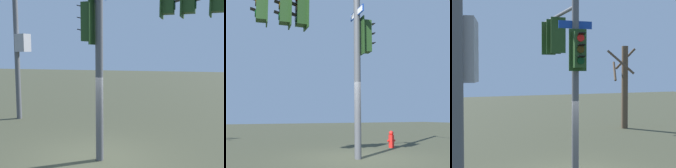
{
  "view_description": "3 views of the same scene",
  "coord_description": "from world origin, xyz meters",
  "views": [
    {
      "loc": [
        2.39,
        -7.68,
        3.23
      ],
      "look_at": [
        0.66,
        -0.42,
        2.37
      ],
      "focal_mm": 44.67,
      "sensor_mm": 36.0,
      "label": 1
    },
    {
      "loc": [
        4.6,
        7.85,
        1.39
      ],
      "look_at": [
        0.67,
        -0.37,
        2.46
      ],
      "focal_mm": 43.44,
      "sensor_mm": 36.0,
      "label": 2
    },
    {
      "loc": [
        -9.2,
        4.61,
        3.35
      ],
      "look_at": [
        0.2,
        0.45,
        3.04
      ],
      "focal_mm": 53.1,
      "sensor_mm": 36.0,
      "label": 3
    }
  ],
  "objects": [
    {
      "name": "ground_plane",
      "position": [
        0.0,
        0.0,
        0.0
      ],
      "size": [
        80.0,
        80.0,
        0.0
      ],
      "primitive_type": "plane",
      "color": "#393C2B"
    },
    {
      "name": "main_signal_pole_assembly",
      "position": [
        1.15,
        0.09,
        5.06
      ],
      "size": [
        4.48,
        3.24,
        9.98
      ],
      "rotation": [
        0.0,
        0.0,
        6.19
      ],
      "color": "#4C4F54",
      "rests_on": "ground"
    },
    {
      "name": "fire_hydrant",
      "position": [
        -2.71,
        -2.02,
        0.34
      ],
      "size": [
        0.38,
        0.24,
        0.73
      ],
      "color": "red",
      "rests_on": "ground"
    }
  ]
}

